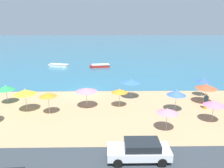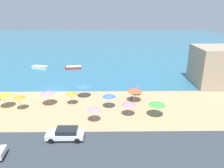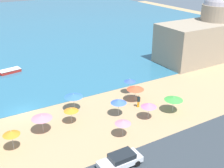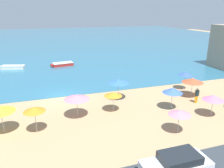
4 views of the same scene
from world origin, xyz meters
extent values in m
plane|color=tan|center=(0.00, 0.00, 0.00)|extent=(160.00, 160.00, 0.00)
cube|color=#2D6987|center=(0.00, 55.00, 0.03)|extent=(150.00, 110.00, 0.05)
cylinder|color=#B2B2B7|center=(-2.93, -7.49, 1.01)|extent=(0.05, 0.05, 2.01)
cone|color=orange|center=(-2.93, -7.49, 2.17)|extent=(1.82, 1.82, 0.42)
sphere|color=silver|center=(-2.93, -7.49, 2.41)|extent=(0.08, 0.08, 0.08)
cylinder|color=#B2B2B7|center=(15.56, -2.23, 1.01)|extent=(0.05, 0.05, 2.02)
cone|color=blue|center=(15.56, -2.23, 2.17)|extent=(1.74, 1.74, 0.40)
sphere|color=silver|center=(15.56, -2.23, 2.40)|extent=(0.08, 0.08, 0.08)
cylinder|color=#B2B2B7|center=(10.64, -6.96, 0.94)|extent=(0.05, 0.05, 1.89)
cone|color=#3E65C6|center=(10.64, -6.96, 2.11)|extent=(2.07, 2.07, 0.54)
sphere|color=silver|center=(10.64, -6.96, 2.41)|extent=(0.08, 0.08, 0.08)
cylinder|color=#B2B2B7|center=(6.20, -2.74, 1.03)|extent=(0.05, 0.05, 2.06)
cone|color=blue|center=(6.20, -2.74, 2.20)|extent=(2.46, 2.46, 0.37)
sphere|color=silver|center=(6.20, -2.74, 2.42)|extent=(0.08, 0.08, 0.08)
cylinder|color=#B2B2B7|center=(4.60, -5.62, 0.89)|extent=(0.05, 0.05, 1.77)
cone|color=orange|center=(4.60, -5.62, 1.91)|extent=(1.83, 1.83, 0.38)
sphere|color=silver|center=(4.60, -5.62, 2.13)|extent=(0.08, 0.08, 0.08)
cylinder|color=#B2B2B7|center=(0.88, -5.77, 0.97)|extent=(0.05, 0.05, 1.95)
cone|color=pink|center=(0.88, -5.77, 2.09)|extent=(2.45, 2.45, 0.38)
sphere|color=silver|center=(0.88, -5.77, 2.31)|extent=(0.08, 0.08, 0.08)
cylinder|color=#B2B2B7|center=(8.56, -11.26, 0.87)|extent=(0.05, 0.05, 1.75)
cone|color=pink|center=(8.56, -11.26, 1.89)|extent=(1.88, 1.88, 0.38)
sphere|color=silver|center=(8.56, -11.26, 2.11)|extent=(0.08, 0.08, 0.08)
cylinder|color=#B2B2B7|center=(-5.60, -6.69, 1.00)|extent=(0.05, 0.05, 2.01)
cone|color=gold|center=(-5.60, -6.69, 2.21)|extent=(2.34, 2.34, 0.50)
sphere|color=silver|center=(-5.60, -6.69, 2.49)|extent=(0.08, 0.08, 0.08)
cylinder|color=#B2B2B7|center=(13.49, -9.61, 0.88)|extent=(0.05, 0.05, 1.76)
cone|color=pink|center=(13.49, -9.61, 1.96)|extent=(2.01, 2.01, 0.49)
sphere|color=silver|center=(13.49, -9.61, 2.24)|extent=(0.08, 0.08, 0.08)
cylinder|color=#B2B2B7|center=(14.88, -4.65, 0.93)|extent=(0.05, 0.05, 1.87)
cone|color=#D9512F|center=(14.88, -4.65, 2.07)|extent=(2.48, 2.48, 0.51)
sphere|color=silver|center=(14.88, -4.65, 2.36)|extent=(0.08, 0.08, 0.08)
cylinder|color=orange|center=(14.10, -6.44, 0.43)|extent=(0.14, 0.14, 0.87)
cylinder|color=orange|center=(14.28, -6.47, 0.43)|extent=(0.14, 0.14, 0.87)
cube|color=#16252C|center=(14.19, -6.45, 1.21)|extent=(0.39, 0.27, 0.69)
sphere|color=brown|center=(14.19, -6.45, 1.68)|extent=(0.22, 0.22, 0.22)
cylinder|color=brown|center=(13.95, -6.41, 1.16)|extent=(0.09, 0.09, 0.62)
cylinder|color=brown|center=(14.42, -6.49, 1.16)|extent=(0.09, 0.09, 0.62)
cube|color=silver|center=(5.46, -15.58, 0.67)|extent=(4.42, 1.80, 0.58)
cube|color=#1E2328|center=(5.68, -15.58, 1.22)|extent=(2.47, 1.58, 0.52)
cylinder|color=black|center=(3.96, -14.73, 0.38)|extent=(0.64, 0.22, 0.64)
cylinder|color=black|center=(6.96, -14.73, 0.38)|extent=(0.64, 0.22, 0.64)
cube|color=#B0251E|center=(1.70, 15.80, 0.31)|extent=(3.86, 2.18, 0.52)
cube|color=#B0251E|center=(-0.31, 15.49, 0.36)|extent=(0.58, 0.97, 0.31)
cube|color=silver|center=(1.70, 15.80, 0.61)|extent=(3.87, 2.26, 0.08)
cube|color=silver|center=(-6.98, 16.16, 0.32)|extent=(4.15, 2.29, 0.55)
cube|color=silver|center=(-9.08, 16.78, 0.38)|extent=(0.61, 0.78, 0.33)
cube|color=silver|center=(-6.98, 16.16, 0.64)|extent=(4.18, 2.36, 0.08)
camera|label=1|loc=(3.35, -28.97, 9.66)|focal=35.00mm
camera|label=2|loc=(10.70, -37.91, 14.98)|focal=35.00mm
camera|label=3|loc=(-6.39, -34.12, 18.82)|focal=45.00mm
camera|label=4|loc=(-1.87, -25.14, 9.94)|focal=35.00mm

